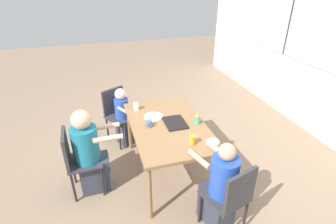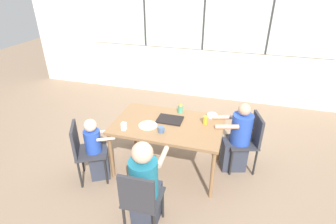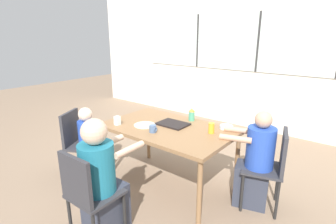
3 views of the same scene
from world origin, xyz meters
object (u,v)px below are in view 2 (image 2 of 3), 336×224
at_px(bowl_white_shallow, 212,116).
at_px(person_woman_green_shirt, 237,140).
at_px(person_man_blue_shirt, 145,188).
at_px(juice_glass, 205,120).
at_px(coffee_mug, 161,130).
at_px(chair_for_man_blue_shirt, 140,198).
at_px(sippy_cup, 180,108).
at_px(milk_carton_small, 124,126).
at_px(chair_for_toddler, 84,148).
at_px(chair_for_woman_green_shirt, 249,138).
at_px(person_toddler, 96,152).

bearing_deg(bowl_white_shallow, person_woman_green_shirt, -11.27).
relative_size(person_man_blue_shirt, juice_glass, 9.86).
bearing_deg(coffee_mug, bowl_white_shallow, 46.05).
bearing_deg(person_man_blue_shirt, bowl_white_shallow, 67.00).
relative_size(chair_for_man_blue_shirt, person_woman_green_shirt, 0.83).
height_order(person_man_blue_shirt, sippy_cup, person_man_blue_shirt).
bearing_deg(juice_glass, milk_carton_small, -155.55).
xyz_separation_m(chair_for_toddler, sippy_cup, (1.11, 0.91, 0.32)).
xyz_separation_m(chair_for_woman_green_shirt, person_toddler, (-2.00, -0.80, -0.09)).
distance_m(chair_for_toddler, person_toddler, 0.18).
bearing_deg(chair_for_man_blue_shirt, sippy_cup, 86.38).
relative_size(chair_for_man_blue_shirt, person_toddler, 0.93).
bearing_deg(person_man_blue_shirt, sippy_cup, 85.94).
relative_size(chair_for_woman_green_shirt, chair_for_man_blue_shirt, 1.00).
distance_m(chair_for_woman_green_shirt, person_man_blue_shirt, 1.71).
bearing_deg(person_toddler, milk_carton_small, 83.96).
xyz_separation_m(person_woman_green_shirt, coffee_mug, (-0.97, -0.52, 0.33)).
height_order(chair_for_man_blue_shirt, person_man_blue_shirt, person_man_blue_shirt).
bearing_deg(chair_for_woman_green_shirt, chair_for_man_blue_shirt, 127.59).
bearing_deg(juice_glass, coffee_mug, -143.79).
bearing_deg(juice_glass, sippy_cup, 150.96).
relative_size(person_woman_green_shirt, person_man_blue_shirt, 0.94).
distance_m(person_toddler, bowl_white_shallow, 1.70).
bearing_deg(chair_for_man_blue_shirt, milk_carton_small, 121.29).
distance_m(sippy_cup, milk_carton_small, 0.91).
height_order(person_man_blue_shirt, bowl_white_shallow, person_man_blue_shirt).
distance_m(chair_for_man_blue_shirt, coffee_mug, 0.96).
distance_m(coffee_mug, milk_carton_small, 0.50).
bearing_deg(bowl_white_shallow, coffee_mug, -133.95).
bearing_deg(person_woman_green_shirt, sippy_cup, 68.22).
relative_size(person_toddler, bowl_white_shallow, 6.46).
relative_size(chair_for_man_blue_shirt, person_man_blue_shirt, 0.78).
distance_m(person_man_blue_shirt, bowl_white_shallow, 1.48).
bearing_deg(coffee_mug, chair_for_woman_green_shirt, 26.67).
xyz_separation_m(chair_for_woman_green_shirt, person_man_blue_shirt, (-1.08, -1.32, -0.01)).
xyz_separation_m(sippy_cup, milk_carton_small, (-0.60, -0.68, -0.03)).
relative_size(coffee_mug, juice_glass, 0.73).
bearing_deg(juice_glass, chair_for_woman_green_shirt, 17.34).
relative_size(person_man_blue_shirt, coffee_mug, 13.49).
bearing_deg(chair_for_woman_green_shirt, chair_for_toddler, 95.70).
bearing_deg(milk_carton_small, person_woman_green_shirt, 22.36).
height_order(chair_for_woman_green_shirt, sippy_cup, sippy_cup).
xyz_separation_m(person_woman_green_shirt, milk_carton_small, (-1.46, -0.60, 0.34)).
distance_m(chair_for_man_blue_shirt, sippy_cup, 1.56).
xyz_separation_m(chair_for_toddler, person_toddler, (0.14, 0.07, -0.09)).
distance_m(person_toddler, coffee_mug, 0.97).
bearing_deg(person_man_blue_shirt, chair_for_man_blue_shirt, -90.00).
bearing_deg(person_man_blue_shirt, person_toddler, 148.49).
bearing_deg(person_toddler, chair_for_woman_green_shirt, 83.88).
height_order(chair_for_man_blue_shirt, person_toddler, person_toddler).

